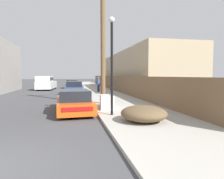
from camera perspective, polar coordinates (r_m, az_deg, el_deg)
The scene contains 12 objects.
sidewalk_curb at distance 28.01m, azimuth -4.77°, elevation 0.13°, with size 4.20×63.00×0.12m, color #ADA89E.
discarded_fridge at distance 11.27m, azimuth -1.51°, elevation -3.53°, with size 0.89×1.71×0.75m.
parked_sports_car_red at distance 10.98m, azimuth -10.85°, elevation -3.40°, with size 1.99×4.79×1.21m.
car_parked_mid at distance 21.21m, azimuth -10.52°, elevation 0.39°, with size 2.05×4.76×1.36m.
car_parked_far at distance 30.78m, azimuth -11.44°, elevation 1.43°, with size 1.90×4.47×1.29m.
pickup_truck at distance 28.50m, azimuth -18.33°, elevation 1.77°, with size 2.34×5.62×1.89m.
utility_pole at distance 13.27m, azimuth -2.60°, elevation 13.98°, with size 1.80×0.31×8.06m.
street_lamp at distance 9.27m, azimuth -0.05°, elevation 8.86°, with size 0.26×0.26×4.50m.
brush_pile at distance 8.18m, azimuth 9.06°, elevation -6.76°, with size 1.85×1.93×0.64m.
wooden_fence at distance 24.88m, azimuth 0.64°, elevation 1.83°, with size 0.08×38.59×1.77m, color brown.
building_right_house at distance 27.25m, azimuth 8.12°, elevation 5.13°, with size 6.00×20.47×5.00m, color tan.
pedestrian at distance 22.86m, azimuth -3.91°, elevation 1.57°, with size 0.34×0.34×1.68m.
Camera 1 is at (1.95, -4.24, 1.96)m, focal length 32.00 mm.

